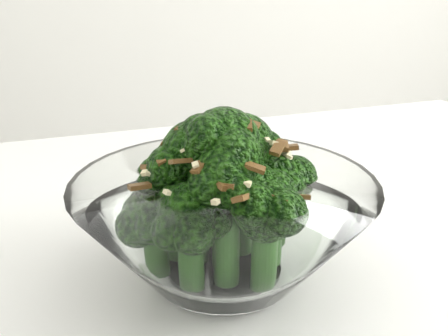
{
  "coord_description": "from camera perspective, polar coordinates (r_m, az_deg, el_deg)",
  "views": [
    {
      "loc": [
        -0.14,
        -0.35,
        0.99
      ],
      "look_at": [
        -0.11,
        0.01,
        0.85
      ],
      "focal_mm": 40.0,
      "sensor_mm": 36.0,
      "label": 1
    }
  ],
  "objects": [
    {
      "name": "table",
      "position": [
        0.55,
        2.72,
        -13.58
      ],
      "size": [
        1.37,
        1.09,
        0.75
      ],
      "color": "white",
      "rests_on": "ground"
    },
    {
      "name": "broccoli_dish",
      "position": [
        0.41,
        -0.05,
        -5.59
      ],
      "size": [
        0.24,
        0.24,
        0.15
      ],
      "color": "white",
      "rests_on": "table"
    }
  ]
}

